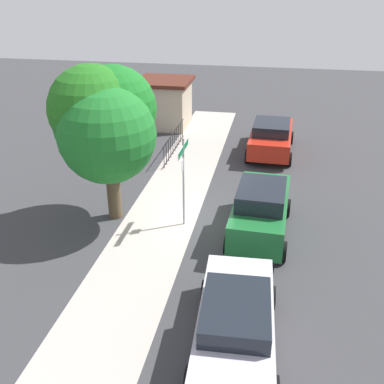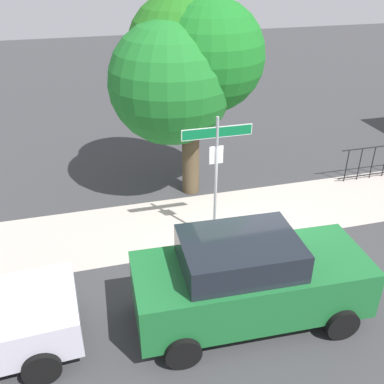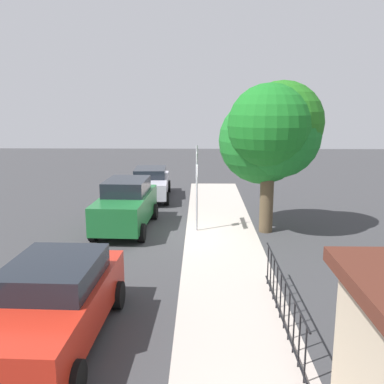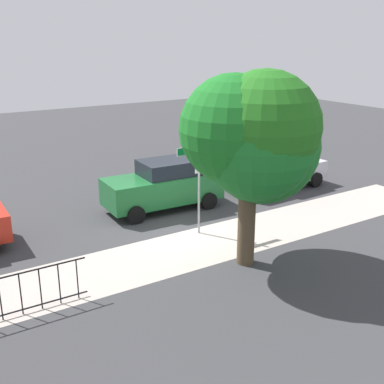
% 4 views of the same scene
% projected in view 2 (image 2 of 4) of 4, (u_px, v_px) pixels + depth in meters
% --- Properties ---
extents(ground_plane, '(60.00, 60.00, 0.00)m').
position_uv_depth(ground_plane, '(236.00, 246.00, 10.68)').
color(ground_plane, '#38383A').
extents(sidewalk_strip, '(24.00, 2.60, 0.00)m').
position_uv_depth(sidewalk_strip, '(287.00, 208.00, 12.23)').
color(sidewalk_strip, '#B2A59B').
rests_on(sidewalk_strip, ground_plane).
extents(street_sign, '(1.61, 0.07, 3.18)m').
position_uv_depth(street_sign, '(216.00, 157.00, 9.83)').
color(street_sign, '#9EA0A5').
rests_on(street_sign, ground_plane).
extents(shade_tree, '(4.09, 3.68, 5.46)m').
position_uv_depth(shade_tree, '(186.00, 66.00, 11.40)').
color(shade_tree, '#4D3E2B').
rests_on(shade_tree, ground_plane).
extents(car_green, '(4.43, 2.07, 1.86)m').
position_uv_depth(car_green, '(249.00, 279.00, 8.18)').
color(car_green, '#1B632E').
rests_on(car_green, ground_plane).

